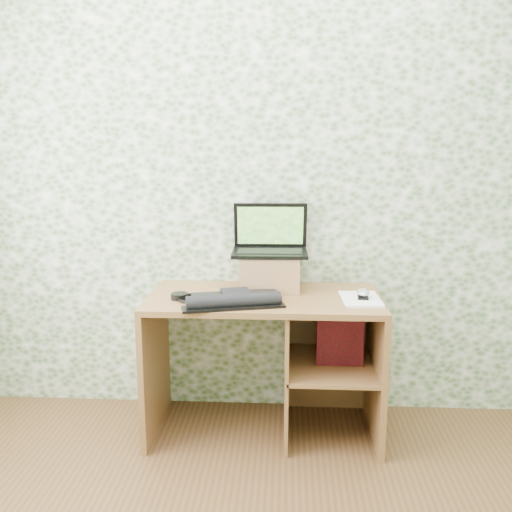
# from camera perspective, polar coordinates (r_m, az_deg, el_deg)

# --- Properties ---
(wall_back) EXTENTS (3.50, 0.00, 3.50)m
(wall_back) POSITION_cam_1_polar(r_m,az_deg,el_deg) (3.15, 1.10, 7.21)
(wall_back) COLOR white
(wall_back) RESTS_ON ground
(desk) EXTENTS (1.20, 0.60, 0.75)m
(desk) POSITION_cam_1_polar(r_m,az_deg,el_deg) (3.05, 2.32, -8.74)
(desk) COLOR brown
(desk) RESTS_ON floor
(riser) EXTENTS (0.32, 0.27, 0.19)m
(riser) POSITION_cam_1_polar(r_m,az_deg,el_deg) (3.06, 1.36, -1.58)
(riser) COLOR #956543
(riser) RESTS_ON desk
(laptop) EXTENTS (0.40, 0.29, 0.27)m
(laptop) POSITION_cam_1_polar(r_m,az_deg,el_deg) (3.07, 1.40, 1.45)
(laptop) COLOR black
(laptop) RESTS_ON riser
(keyboard) EXTENTS (0.50, 0.36, 0.07)m
(keyboard) POSITION_cam_1_polar(r_m,az_deg,el_deg) (2.80, -2.13, -4.36)
(keyboard) COLOR black
(keyboard) RESTS_ON desk
(headphones) EXTENTS (0.25, 0.19, 0.03)m
(headphones) POSITION_cam_1_polar(r_m,az_deg,el_deg) (2.89, -6.08, -4.16)
(headphones) COLOR black
(headphones) RESTS_ON desk
(notepad) EXTENTS (0.20, 0.28, 0.01)m
(notepad) POSITION_cam_1_polar(r_m,az_deg,el_deg) (2.91, 10.41, -4.28)
(notepad) COLOR white
(notepad) RESTS_ON desk
(mouse) EXTENTS (0.07, 0.10, 0.03)m
(mouse) POSITION_cam_1_polar(r_m,az_deg,el_deg) (2.91, 10.65, -3.80)
(mouse) COLOR silver
(mouse) RESTS_ON notepad
(pen) EXTENTS (0.01, 0.13, 0.01)m
(pen) POSITION_cam_1_polar(r_m,az_deg,el_deg) (2.94, 10.96, -3.89)
(pen) COLOR black
(pen) RESTS_ON notepad
(red_box) EXTENTS (0.24, 0.08, 0.29)m
(red_box) POSITION_cam_1_polar(r_m,az_deg,el_deg) (3.02, 8.37, -8.02)
(red_box) COLOR maroon
(red_box) RESTS_ON desk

